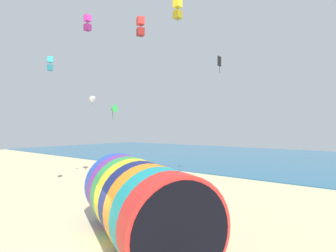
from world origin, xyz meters
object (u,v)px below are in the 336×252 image
object	(u,v)px
kite_cyan_box	(50,64)
kite_black_diamond	(219,61)
kite_white_parafoil	(92,99)
kite_magenta_box	(87,23)
kite_green_delta	(113,109)
kite_yellow_box	(178,9)
giant_inflatable_tube	(140,202)
kite_red_box	(140,27)

from	to	relation	value
kite_cyan_box	kite_black_diamond	bearing A→B (deg)	59.74
kite_white_parafoil	kite_magenta_box	bearing A→B (deg)	169.24
kite_cyan_box	kite_black_diamond	xyz separation A→B (m)	(7.14, 12.23, 1.49)
kite_cyan_box	kite_green_delta	bearing A→B (deg)	29.86
kite_yellow_box	kite_black_diamond	bearing A→B (deg)	79.26
kite_green_delta	kite_magenta_box	world-z (taller)	kite_magenta_box
giant_inflatable_tube	kite_green_delta	distance (m)	8.46
giant_inflatable_tube	kite_magenta_box	world-z (taller)	kite_magenta_box
giant_inflatable_tube	kite_black_diamond	xyz separation A→B (m)	(-3.10, 13.53, 9.32)
kite_green_delta	kite_cyan_box	world-z (taller)	kite_cyan_box
kite_green_delta	kite_black_diamond	bearing A→B (deg)	72.78
kite_green_delta	kite_magenta_box	size ratio (longest dim) A/B	0.75
kite_green_delta	kite_black_diamond	xyz separation A→B (m)	(3.07, 9.90, 4.81)
kite_magenta_box	kite_white_parafoil	size ratio (longest dim) A/B	0.90
kite_yellow_box	kite_black_diamond	distance (m)	6.17
kite_cyan_box	kite_magenta_box	xyz separation A→B (m)	(-0.12, 3.19, 3.98)
kite_yellow_box	kite_white_parafoil	distance (m)	9.72
kite_red_box	kite_black_diamond	xyz separation A→B (m)	(4.51, 5.68, -2.56)
kite_cyan_box	kite_white_parafoil	distance (m)	3.89
giant_inflatable_tube	kite_cyan_box	size ratio (longest dim) A/B	8.16
kite_yellow_box	kite_green_delta	bearing A→B (deg)	-113.78
kite_black_diamond	kite_red_box	bearing A→B (deg)	-128.47
kite_yellow_box	giant_inflatable_tube	bearing A→B (deg)	-64.05
kite_yellow_box	kite_magenta_box	world-z (taller)	kite_yellow_box
kite_white_parafoil	kite_black_diamond	bearing A→B (deg)	55.65
kite_cyan_box	kite_black_diamond	world-z (taller)	kite_black_diamond
kite_black_diamond	kite_magenta_box	distance (m)	11.86
kite_green_delta	kite_cyan_box	bearing A→B (deg)	-150.14
kite_black_diamond	kite_yellow_box	bearing A→B (deg)	-100.74
giant_inflatable_tube	kite_red_box	size ratio (longest dim) A/B	5.17
kite_magenta_box	kite_white_parafoil	xyz separation A→B (m)	(0.95, -0.18, -6.30)
giant_inflatable_tube	kite_white_parafoil	distance (m)	11.72
kite_red_box	kite_black_diamond	bearing A→B (deg)	51.53
kite_red_box	kite_cyan_box	world-z (taller)	kite_red_box
kite_magenta_box	kite_red_box	bearing A→B (deg)	50.84
kite_green_delta	kite_white_parafoil	size ratio (longest dim) A/B	0.67
kite_red_box	kite_black_diamond	world-z (taller)	kite_red_box
kite_cyan_box	kite_magenta_box	size ratio (longest dim) A/B	0.79
kite_red_box	kite_cyan_box	xyz separation A→B (m)	(-2.62, -6.55, -4.05)
giant_inflatable_tube	kite_magenta_box	bearing A→B (deg)	156.55
kite_black_diamond	kite_magenta_box	world-z (taller)	kite_magenta_box
giant_inflatable_tube	kite_yellow_box	xyz separation A→B (m)	(-4.08, 8.37, 12.55)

